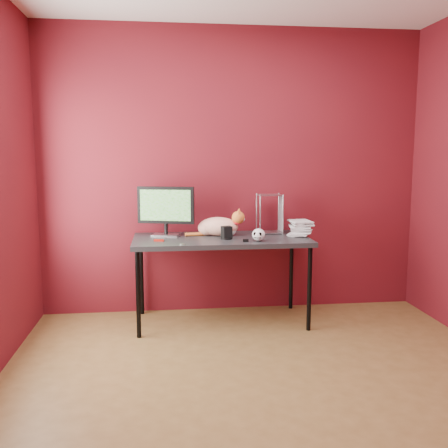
{
  "coord_description": "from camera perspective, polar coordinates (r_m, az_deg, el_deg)",
  "views": [
    {
      "loc": [
        -0.63,
        -2.82,
        1.47
      ],
      "look_at": [
        -0.15,
        1.15,
        0.9
      ],
      "focal_mm": 40.0,
      "sensor_mm": 36.0,
      "label": 1
    }
  ],
  "objects": [
    {
      "name": "wire_rack",
      "position": [
        4.51,
        5.23,
        1.2
      ],
      "size": [
        0.22,
        0.18,
        0.36
      ],
      "rotation": [
        0.0,
        0.0,
        0.01
      ],
      "color": "#ABAAAF",
      "rests_on": "desk"
    },
    {
      "name": "monitor",
      "position": [
        4.35,
        -6.68,
        1.76
      ],
      "size": [
        0.49,
        0.22,
        0.43
      ],
      "rotation": [
        0.0,
        0.0,
        -0.27
      ],
      "color": "#ABAAAF",
      "rests_on": "desk"
    },
    {
      "name": "cat",
      "position": [
        4.37,
        -0.59,
        -0.25
      ],
      "size": [
        0.52,
        0.27,
        0.24
      ],
      "rotation": [
        0.0,
        0.0,
        -0.29
      ],
      "color": "#DB5D2E",
      "rests_on": "desk"
    },
    {
      "name": "room",
      "position": [
        2.89,
        5.75,
        7.57
      ],
      "size": [
        3.52,
        3.52,
        2.61
      ],
      "color": "brown",
      "rests_on": "ground"
    },
    {
      "name": "speaker",
      "position": [
        4.2,
        0.3,
        -1.05
      ],
      "size": [
        0.1,
        0.1,
        0.11
      ],
      "rotation": [
        0.0,
        0.0,
        0.32
      ],
      "color": "black",
      "rests_on": "desk"
    },
    {
      "name": "washer",
      "position": [
        3.97,
        -4.79,
        -2.33
      ],
      "size": [
        0.04,
        0.04,
        0.0
      ],
      "primitive_type": "cylinder",
      "color": "#ABAAAF",
      "rests_on": "desk"
    },
    {
      "name": "black_gadget",
      "position": [
        4.08,
        2.49,
        -1.89
      ],
      "size": [
        0.05,
        0.03,
        0.02
      ],
      "primitive_type": "cube",
      "rotation": [
        0.0,
        0.0,
        -0.09
      ],
      "color": "black",
      "rests_on": "desk"
    },
    {
      "name": "skull_mug",
      "position": [
        4.11,
        3.97,
        -1.23
      ],
      "size": [
        0.11,
        0.12,
        0.1
      ],
      "rotation": [
        0.0,
        0.0,
        -0.39
      ],
      "color": "silver",
      "rests_on": "desk"
    },
    {
      "name": "pocket_knife",
      "position": [
        4.14,
        -7.45,
        -1.86
      ],
      "size": [
        0.08,
        0.04,
        0.02
      ],
      "primitive_type": "cube",
      "rotation": [
        0.0,
        0.0,
        -0.23
      ],
      "color": "#A3160C",
      "rests_on": "desk"
    },
    {
      "name": "book_stack",
      "position": [
        4.42,
        7.77,
        7.86
      ],
      "size": [
        0.26,
        0.29,
        1.41
      ],
      "rotation": [
        0.0,
        0.0,
        -0.25
      ],
      "color": "beige",
      "rests_on": "desk"
    },
    {
      "name": "desk",
      "position": [
        4.29,
        -0.31,
        -2.22
      ],
      "size": [
        1.5,
        0.7,
        0.75
      ],
      "color": "black",
      "rests_on": "ground"
    }
  ]
}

